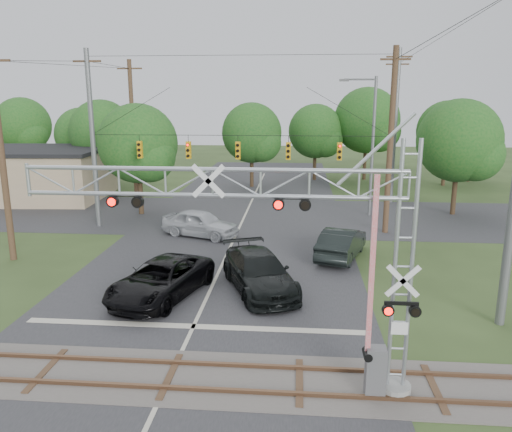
# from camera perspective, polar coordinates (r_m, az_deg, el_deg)

# --- Properties ---
(ground) EXTENTS (160.00, 160.00, 0.00)m
(ground) POSITION_cam_1_polar(r_m,az_deg,el_deg) (14.86, -11.84, -21.58)
(ground) COLOR #2E401D
(ground) RESTS_ON ground
(road_main) EXTENTS (14.00, 90.00, 0.02)m
(road_main) POSITION_cam_1_polar(r_m,az_deg,el_deg) (23.52, -4.90, -7.73)
(road_main) COLOR #2D2D30
(road_main) RESTS_ON ground
(road_cross) EXTENTS (90.00, 12.00, 0.02)m
(road_cross) POSITION_cam_1_polar(r_m,az_deg,el_deg) (36.81, -1.26, 0.08)
(road_cross) COLOR #2D2D30
(road_cross) RESTS_ON ground
(railroad_track) EXTENTS (90.00, 3.20, 0.17)m
(railroad_track) POSITION_cam_1_polar(r_m,az_deg,el_deg) (16.46, -9.79, -17.60)
(railroad_track) COLOR #514D46
(railroad_track) RESTS_ON ground
(crossing_gantry) EXTENTS (11.08, 0.95, 7.43)m
(crossing_gantry) POSITION_cam_1_polar(r_m,az_deg,el_deg) (13.81, 3.42, -2.85)
(crossing_gantry) COLOR gray
(crossing_gantry) RESTS_ON ground
(traffic_signal_span) EXTENTS (19.34, 0.36, 11.50)m
(traffic_signal_span) POSITION_cam_1_polar(r_m,az_deg,el_deg) (31.88, -0.39, 8.33)
(traffic_signal_span) COLOR slate
(traffic_signal_span) RESTS_ON ground
(pickup_black) EXTENTS (4.23, 6.34, 1.62)m
(pickup_black) POSITION_cam_1_polar(r_m,az_deg,el_deg) (22.08, -10.81, -7.14)
(pickup_black) COLOR black
(pickup_black) RESTS_ON ground
(car_dark) EXTENTS (4.35, 6.34, 1.70)m
(car_dark) POSITION_cam_1_polar(r_m,az_deg,el_deg) (22.47, 0.36, -6.41)
(car_dark) COLOR black
(car_dark) RESTS_ON ground
(sedan_silver) EXTENTS (5.28, 3.57, 1.67)m
(sedan_silver) POSITION_cam_1_polar(r_m,az_deg,el_deg) (31.30, -6.40, -0.83)
(sedan_silver) COLOR #A9ADB1
(sedan_silver) RESTS_ON ground
(suv_dark) EXTENTS (3.20, 5.31, 1.65)m
(suv_dark) POSITION_cam_1_polar(r_m,az_deg,el_deg) (27.36, 9.75, -3.04)
(suv_dark) COLOR black
(suv_dark) RESTS_ON ground
(streetlight) EXTENTS (2.65, 0.28, 9.94)m
(streetlight) POSITION_cam_1_polar(r_m,az_deg,el_deg) (36.90, 12.92, 8.51)
(streetlight) COLOR slate
(streetlight) RESTS_ON ground
(utility_poles) EXTENTS (25.62, 28.14, 13.05)m
(utility_poles) POSITION_cam_1_polar(r_m,az_deg,el_deg) (34.03, 4.31, 9.34)
(utility_poles) COLOR #44331F
(utility_poles) RESTS_ON ground
(treeline) EXTENTS (53.56, 24.25, 9.60)m
(treeline) POSITION_cam_1_polar(r_m,az_deg,el_deg) (48.06, 0.79, 9.67)
(treeline) COLOR #3B2B1A
(treeline) RESTS_ON ground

